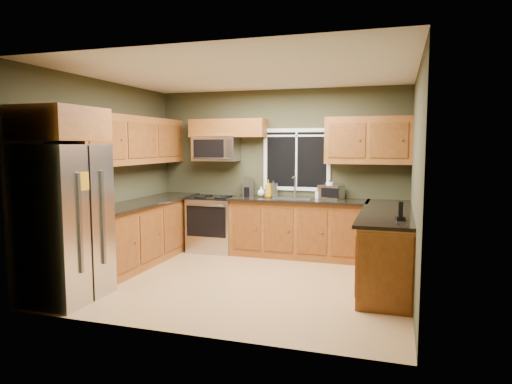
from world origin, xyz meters
The scene contains 29 objects.
floor centered at (0.00, 0.00, 0.00)m, with size 4.20×4.20×0.00m, color #AF7F4C.
ceiling centered at (0.00, 0.00, 2.70)m, with size 4.20×4.20×0.00m, color white.
back_wall centered at (0.00, 1.80, 1.35)m, with size 4.20×4.20×0.00m, color #383722.
front_wall centered at (0.00, -1.80, 1.35)m, with size 4.20×4.20×0.00m, color #383722.
left_wall centered at (-2.10, 0.00, 1.35)m, with size 3.60×3.60×0.00m, color #383722.
right_wall centered at (2.10, 0.00, 1.35)m, with size 3.60×3.60×0.00m, color #383722.
window centered at (0.30, 1.78, 1.55)m, with size 1.12×0.03×1.02m.
base_cabinets_left centered at (-1.80, 0.48, 0.45)m, with size 0.60×2.65×0.90m, color brown.
countertop_left centered at (-1.78, 0.48, 0.92)m, with size 0.65×2.65×0.04m, color black.
base_cabinets_back centered at (0.42, 1.50, 0.45)m, with size 2.17×0.60×0.90m, color brown.
countertop_back centered at (0.42, 1.48, 0.92)m, with size 2.17×0.65×0.04m, color black.
base_cabinets_peninsula centered at (1.80, 0.54, 0.45)m, with size 0.60×2.52×0.90m.
countertop_peninsula centered at (1.78, 0.55, 0.92)m, with size 0.65×2.50×0.04m, color black.
upper_cabinets_left centered at (-1.94, 0.48, 1.86)m, with size 0.33×2.65×0.72m, color brown.
upper_cabinets_back_left centered at (-0.85, 1.64, 2.07)m, with size 1.30×0.33×0.30m, color brown.
upper_cabinets_back_right centered at (1.45, 1.64, 1.86)m, with size 1.30×0.33×0.72m, color brown.
upper_cabinet_over_fridge centered at (-1.74, -1.30, 2.03)m, with size 0.72×0.90×0.38m, color brown.
refrigerator centered at (-1.74, -1.30, 0.90)m, with size 0.74×0.90×1.80m.
range centered at (-1.05, 1.47, 0.47)m, with size 0.76×0.69×0.94m.
microwave centered at (-1.05, 1.61, 1.73)m, with size 0.76×0.41×0.42m.
sink centered at (0.30, 1.49, 0.95)m, with size 0.60×0.42×0.36m.
toaster_oven centered at (0.90, 1.62, 1.05)m, with size 0.42×0.37×0.22m.
coffee_maker centered at (-0.48, 1.60, 1.08)m, with size 0.23×0.28×0.30m.
kettle centered at (-0.05, 1.62, 1.07)m, with size 0.19×0.19×0.28m.
paper_towel_roll centered at (0.86, 1.68, 1.07)m, with size 0.14×0.14×0.29m.
soap_bottle_a centered at (-0.10, 1.50, 1.08)m, with size 0.11×0.11×0.29m, color #C38712.
soap_bottle_b centered at (0.70, 1.59, 1.03)m, with size 0.08×0.08×0.17m, color white.
soap_bottle_c centered at (-0.25, 1.60, 1.02)m, with size 0.13×0.13×0.16m, color white.
cordless_phone centered at (1.94, -0.21, 1.00)m, with size 0.12×0.12×0.21m.
Camera 1 is at (1.90, -5.58, 1.80)m, focal length 32.00 mm.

